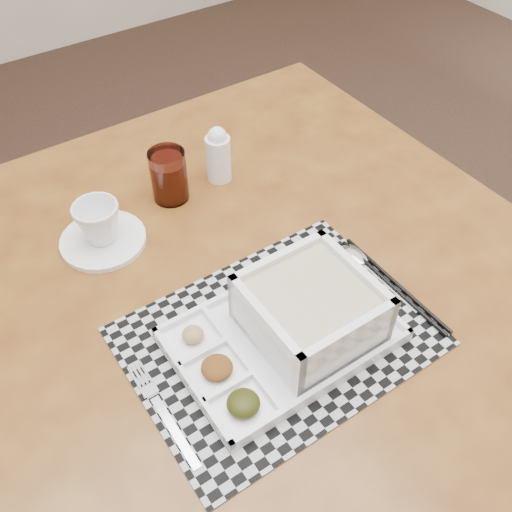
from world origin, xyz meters
The scene contains 11 objects.
floor centered at (0.00, 0.00, 0.00)m, with size 5.00×5.00×0.00m, color #322119.
dining_table centered at (-0.48, -0.21, 0.75)m, with size 1.11×1.11×0.83m.
placemat centered at (-0.47, -0.32, 0.83)m, with size 0.44×0.33×0.00m, color #ABABB3.
serving_tray centered at (-0.44, -0.34, 0.87)m, with size 0.32×0.22×0.10m.
fork centered at (-0.67, -0.33, 0.84)m, with size 0.02×0.19×0.00m.
spoon centered at (-0.26, -0.27, 0.84)m, with size 0.04×0.18×0.01m.
chopsticks centered at (-0.26, -0.35, 0.84)m, with size 0.02×0.24×0.01m.
saucer centered at (-0.60, 0.02, 0.84)m, with size 0.15×0.15×0.01m, color white.
cup centered at (-0.60, 0.02, 0.88)m, with size 0.08×0.08×0.07m, color white.
juice_glass centered at (-0.45, 0.06, 0.88)m, with size 0.07×0.07×0.10m.
creamer_bottle centered at (-0.34, 0.06, 0.89)m, with size 0.05×0.05×0.12m.
Camera 1 is at (-0.78, -0.72, 1.54)m, focal length 40.00 mm.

